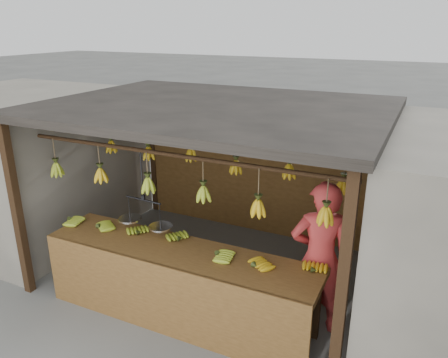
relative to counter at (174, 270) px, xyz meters
The scene contains 8 objects.
ground 1.41m from the counter, 94.32° to the left, with size 80.00×80.00×0.00m, color #5B5B57.
stall 2.01m from the counter, 93.41° to the left, with size 4.30×3.30×2.40m.
neighbor_left 3.91m from the counter, 161.69° to the left, with size 3.00×3.00×2.30m, color slate.
counter is the anchor object (origin of this frame).
hanging_bananas 1.52m from the counter, 94.43° to the left, with size 3.61×2.22×0.38m.
balance_scale 0.72m from the counter, 157.09° to the left, with size 0.74×0.30×0.92m.
vendor 1.64m from the counter, 22.42° to the left, with size 0.66×0.43×1.81m, color #BF3333.
bag_bundles 3.18m from the counter, 54.31° to the left, with size 0.08×0.26×1.16m.
Camera 1 is at (2.47, -4.88, 3.36)m, focal length 35.00 mm.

